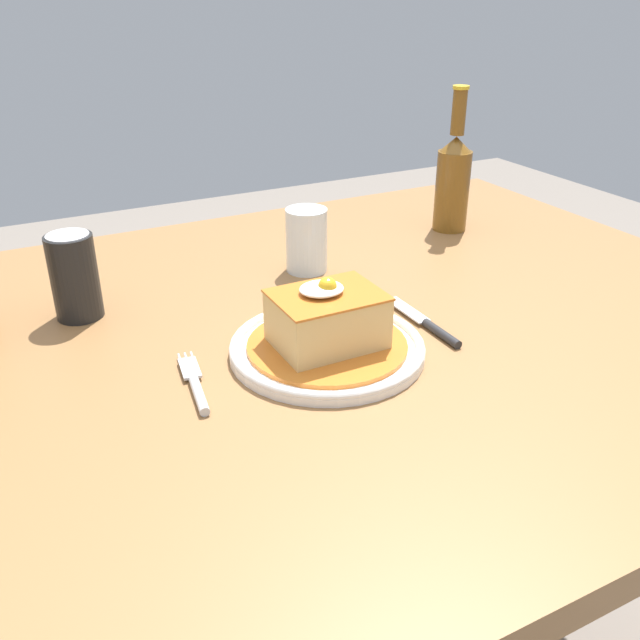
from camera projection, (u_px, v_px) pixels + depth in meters
dining_table at (310, 380)px, 1.00m from camera, size 1.43×1.03×0.72m
main_plate at (327, 348)px, 0.89m from camera, size 0.25×0.25×0.02m
sandwich_meal at (327, 323)px, 0.87m from camera, size 0.21×0.21×0.10m
fork at (196, 386)px, 0.81m from camera, size 0.04×0.14×0.01m
knife at (431, 326)px, 0.95m from camera, size 0.02×0.17×0.01m
soda_can at (74, 277)px, 0.96m from camera, size 0.07×0.07×0.12m
beer_bottle_amber at (453, 178)px, 1.29m from camera, size 0.06×0.06×0.27m
drinking_glass at (307, 244)px, 1.12m from camera, size 0.07×0.07×0.10m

